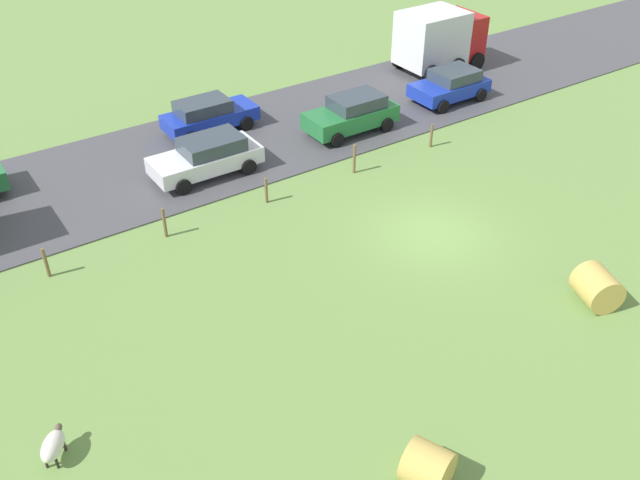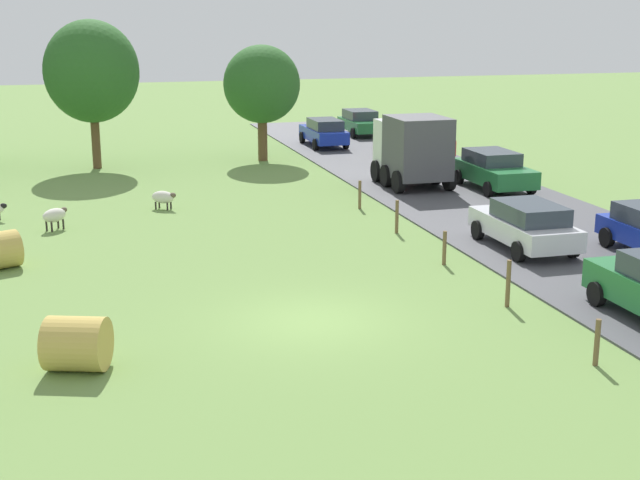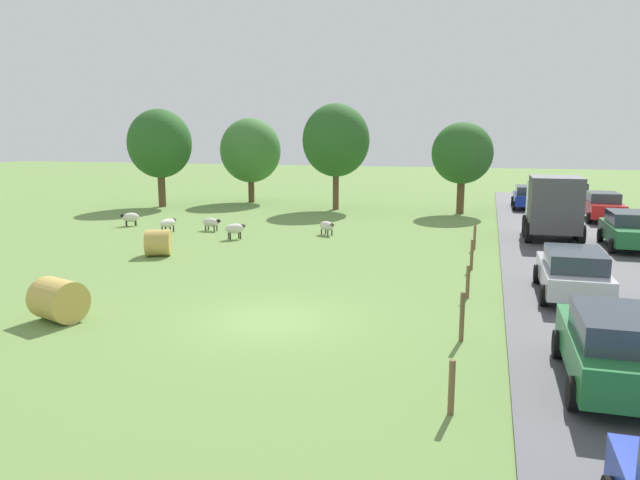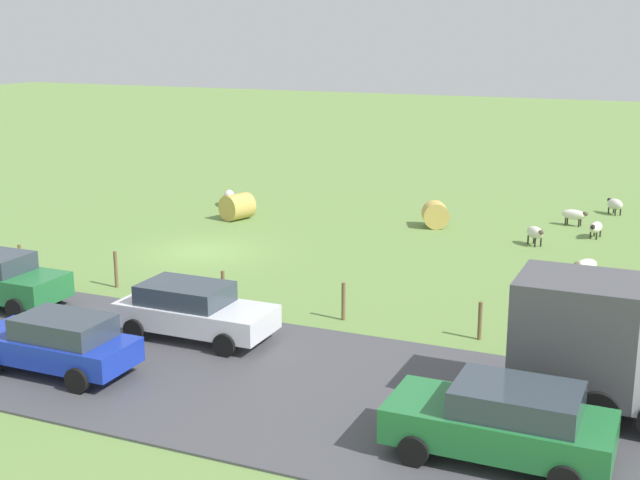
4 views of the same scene
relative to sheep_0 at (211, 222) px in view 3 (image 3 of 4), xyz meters
name	(u,v)px [view 3 (image 3 of 4)]	position (x,y,z in m)	size (l,w,h in m)	color
ground_plane	(271,320)	(8.58, -13.87, -0.45)	(160.00, 160.00, 0.00)	#6B8E47
sheep_0	(211,222)	(0.00, 0.00, 0.00)	(1.17, 0.62, 0.69)	silver
sheep_2	(327,226)	(6.37, 0.36, 0.02)	(1.06, 0.96, 0.72)	silver
sheep_3	(168,223)	(-1.96, -1.15, 0.05)	(0.67, 1.24, 0.73)	silver
sheep_4	(235,229)	(2.30, -2.11, 0.08)	(1.04, 1.00, 0.78)	silver
sheep_5	(130,217)	(-5.18, 0.29, 0.04)	(1.03, 1.00, 0.76)	silver
hay_bale_0	(59,300)	(2.89, -15.50, 0.14)	(1.19, 1.19, 1.28)	tan
hay_bale_1	(158,243)	(0.78, -6.72, 0.11)	(1.13, 1.13, 1.03)	tan
tree_0	(462,153)	(12.59, 10.86, 3.46)	(3.92, 3.92, 5.92)	brown
tree_1	(251,151)	(-3.10, 13.27, 3.46)	(4.56, 4.56, 6.34)	brown
tree_2	(336,140)	(4.19, 10.75, 4.26)	(4.56, 4.56, 7.20)	brown
tree_3	(160,144)	(-8.22, 8.94, 4.01)	(4.49, 4.49, 6.90)	brown
fence_post_0	(452,387)	(13.82, -18.31, 0.08)	(0.12, 0.12, 1.07)	brown
fence_post_1	(462,317)	(13.82, -14.14, 0.18)	(0.12, 0.12, 1.27)	brown
fence_post_2	(468,282)	(13.82, -9.97, 0.08)	(0.12, 0.12, 1.06)	brown
fence_post_3	(472,255)	(13.82, -5.80, 0.13)	(0.12, 0.12, 1.18)	brown
fence_post_4	(475,237)	(13.82, -1.64, 0.11)	(0.12, 0.12, 1.12)	brown
truck_1	(553,205)	(17.42, 1.95, 1.27)	(2.62, 3.93, 3.10)	white
car_0	(527,196)	(16.95, 14.58, 0.42)	(1.97, 4.58, 1.56)	#1933B2
car_1	(603,206)	(20.95, 9.51, 0.47)	(2.10, 4.29, 1.67)	red
car_2	(574,193)	(20.50, 18.62, 0.40)	(2.10, 4.21, 1.52)	#237238
car_3	(616,347)	(16.94, -16.29, 0.46)	(2.05, 4.24, 1.65)	#237238
car_5	(573,272)	(17.02, -9.10, 0.41)	(2.09, 4.46, 1.54)	silver
car_6	(630,229)	(20.59, 0.43, 0.45)	(2.19, 4.53, 1.62)	#237238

